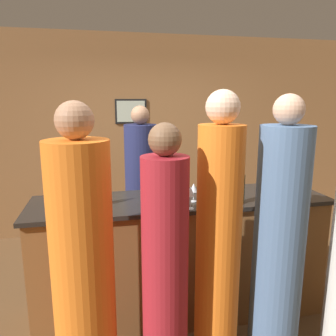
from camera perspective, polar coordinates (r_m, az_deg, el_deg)
The scene contains 15 objects.
ground_plane at distance 3.31m, azimuth 2.20°, elevation -23.52°, with size 14.00×14.00×0.00m, color brown.
back_wall at distance 4.77m, azimuth -3.73°, elevation 5.67°, with size 8.00×0.08×2.80m.
bar_counter at distance 3.03m, azimuth 2.28°, elevation -15.10°, with size 2.54×0.67×1.08m.
bartender at distance 3.62m, azimuth -4.62°, elevation -5.11°, with size 0.35×0.35×1.85m.
guest_0 at distance 2.29m, azimuth 8.72°, elevation -13.50°, with size 0.30×0.30×1.98m.
guest_1 at distance 2.46m, azimuth 18.70°, elevation -12.89°, with size 0.35×0.35×1.96m.
guest_2 at distance 2.19m, azimuth -14.57°, elevation -16.62°, with size 0.39×0.39×1.91m.
guest_4 at distance 2.15m, azimuth -0.50°, elevation -18.09°, with size 0.29×0.29×1.79m.
wine_bottle_0 at distance 2.73m, azimuth 12.44°, elevation -3.50°, with size 0.08×0.08×0.30m.
wine_bottle_1 at distance 2.65m, azimuth -13.46°, elevation -4.29°, with size 0.07×0.07×0.28m.
wine_glass_0 at distance 3.00m, azimuth 21.82°, elevation -2.92°, with size 0.06×0.06×0.15m.
wine_glass_1 at distance 2.53m, azimuth 3.93°, elevation -4.21°, with size 0.06×0.06×0.18m.
wine_glass_2 at distance 2.72m, azimuth -17.49°, elevation -3.93°, with size 0.08×0.08×0.16m.
wine_glass_3 at distance 2.71m, azimuth 4.49°, elevation -3.52°, with size 0.07×0.07×0.16m.
wine_glass_4 at distance 2.48m, azimuth -17.11°, elevation -5.49°, with size 0.06×0.06×0.15m.
Camera 1 is at (-0.66, -2.61, 1.92)m, focal length 35.00 mm.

